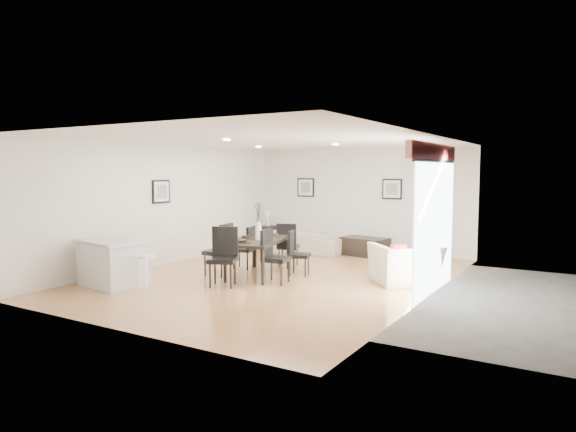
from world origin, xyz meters
The scene contains 26 objects.
ground centered at (0.00, 0.00, 0.00)m, with size 8.00×8.00×0.00m, color #B47E4A.
wall_back centered at (0.00, 4.00, 1.35)m, with size 6.00×0.04×2.70m, color silver.
wall_front centered at (0.00, -4.00, 1.35)m, with size 6.00×0.04×2.70m, color silver.
wall_left centered at (-3.00, 0.00, 1.35)m, with size 0.04×8.00×2.70m, color silver.
wall_right centered at (3.00, 0.00, 1.35)m, with size 0.04×8.00×2.70m, color silver.
ceiling centered at (0.00, 0.00, 2.70)m, with size 6.00×8.00×0.02m, color white.
sofa centered at (-1.06, 2.90, 0.29)m, with size 2.01×0.78×0.59m, color gray.
armchair centered at (2.34, 0.71, 0.37)m, with size 1.14×1.00×0.74m, color #EDE4CD.
dining_table centered at (-0.45, -0.06, 0.65)m, with size 1.27×1.91×0.73m.
dining_chair_wnear centered at (-1.06, -0.48, 0.59)m, with size 0.54×0.54×1.06m.
dining_chair_wfar centered at (-1.07, 0.40, 0.52)m, with size 0.50×0.50×0.92m.
dining_chair_enear centered at (0.16, -0.50, 0.57)m, with size 0.52×0.52×1.01m.
dining_chair_efar centered at (0.17, 0.36, 0.50)m, with size 0.50×0.50×0.90m.
dining_chair_head centered at (-0.49, -1.14, 0.60)m, with size 0.64×0.64×1.08m.
dining_chair_foot centered at (-0.43, 1.03, 0.54)m, with size 0.55×0.55×0.97m.
vase centered at (-0.45, -0.06, 1.04)m, with size 0.98×1.49×0.76m.
coffee_table centered at (0.44, 3.34, 0.22)m, with size 1.12×0.67×0.45m, color black.
side_table centered at (-2.66, 3.66, 0.28)m, with size 0.41×0.41×0.55m, color black.
table_lamp centered at (-2.66, 3.65, 0.82)m, with size 0.21×0.21×0.41m.
cushion centered at (2.23, 0.60, 0.58)m, with size 0.31×0.10×0.31m, color #AB1620.
kitchen_island centered at (-2.23, -2.18, 0.43)m, with size 1.33×1.09×0.85m.
bar_stool centered at (-1.39, -2.18, 0.54)m, with size 0.29×0.29×0.63m.
framed_print_back_left centered at (-1.60, 3.97, 1.65)m, with size 0.52×0.04×0.52m.
framed_print_back_right centered at (0.90, 3.97, 1.65)m, with size 0.52×0.04×0.52m.
framed_print_left_wall centered at (-2.97, -0.20, 1.65)m, with size 0.04×0.52×0.52m.
sliding_door centered at (2.96, 0.30, 1.66)m, with size 0.12×2.70×2.57m.
Camera 1 is at (5.33, -8.53, 2.10)m, focal length 32.00 mm.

